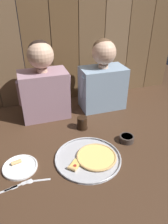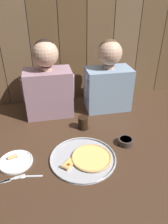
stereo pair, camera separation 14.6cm
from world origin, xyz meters
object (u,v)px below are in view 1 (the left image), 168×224
Objects in this scene: dipping_bowl at (127,138)px; drinking_glass at (82,123)px; dinner_plate at (20,167)px; diner_left at (43,84)px; diner_right at (103,78)px; pizza_tray at (91,158)px.

drinking_glass is at bearing 134.89° from dipping_bowl.
dinner_plate is 2.14× the size of drinking_glass.
diner_left reaches higher than diner_right.
dinner_plate is 0.68m from diner_left.
diner_right reaches higher than pizza_tray.
dipping_bowl is (0.74, 0.03, 0.02)m from dinner_plate.
dipping_bowl reaches higher than dinner_plate.
diner_left reaches higher than drinking_glass.
diner_right reaches higher than dinner_plate.
dipping_bowl is (0.25, -0.25, -0.02)m from drinking_glass.
diner_left is at bearing 132.15° from dipping_bowl.
dipping_bowl is at bearing -92.73° from diner_right.
diner_left is 0.51m from diner_right.
pizza_tray is 0.71m from diner_left.
diner_left is (-0.48, 0.53, 0.26)m from dipping_bowl.
drinking_glass is 0.16× the size of diner_right.
drinking_glass is 0.43m from diner_left.
dipping_bowl reaches higher than pizza_tray.
dipping_bowl is at bearing -47.85° from diner_left.
diner_left reaches higher than dinner_plate.
dinner_plate is 0.34× the size of diner_left.
pizza_tray is 0.76m from diner_right.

